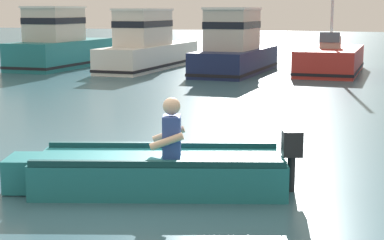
% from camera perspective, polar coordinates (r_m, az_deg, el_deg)
% --- Properties ---
extents(ground_plane, '(120.00, 120.00, 0.00)m').
position_cam_1_polar(ground_plane, '(8.61, -5.42, -5.05)').
color(ground_plane, '#386070').
extents(rowboat_with_person, '(3.63, 2.08, 1.19)m').
position_cam_1_polar(rowboat_with_person, '(7.79, -3.48, -4.74)').
color(rowboat_with_person, '#1E727A').
rests_on(rowboat_with_person, ground).
extents(moored_boat_teal, '(2.11, 5.55, 2.40)m').
position_cam_1_polar(moored_boat_teal, '(25.01, -12.15, 6.80)').
color(moored_boat_teal, '#1E727A').
rests_on(moored_boat_teal, ground).
extents(moored_boat_white, '(1.83, 6.88, 2.31)m').
position_cam_1_polar(moored_boat_white, '(24.10, -4.10, 6.78)').
color(moored_boat_white, white).
rests_on(moored_boat_white, ground).
extents(moored_boat_navy, '(1.91, 5.53, 2.34)m').
position_cam_1_polar(moored_boat_navy, '(22.29, 3.98, 6.53)').
color(moored_boat_navy, '#19234C').
rests_on(moored_boat_navy, ground).
extents(moored_boat_red, '(2.23, 5.25, 4.36)m').
position_cam_1_polar(moored_boat_red, '(22.99, 12.72, 5.39)').
color(moored_boat_red, '#B72D28').
rests_on(moored_boat_red, ground).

